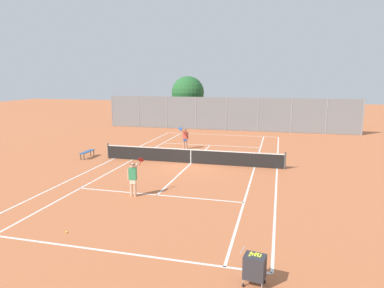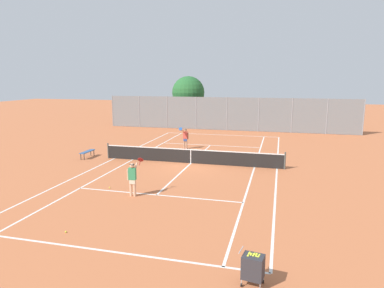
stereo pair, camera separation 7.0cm
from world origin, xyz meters
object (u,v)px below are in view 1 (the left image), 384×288
loose_tennis_ball_0 (110,188)px  courtside_bench (87,152)px  player_near_side (133,177)px  tennis_net (191,156)px  player_far_left (185,137)px  loose_tennis_ball_1 (67,232)px  tree_behind_left (188,93)px  ball_cart (255,267)px

loose_tennis_ball_0 → courtside_bench: bearing=129.5°
player_near_side → tennis_net: bearing=81.5°
player_far_left → loose_tennis_ball_1: player_far_left is taller
player_near_side → tree_behind_left: 24.98m
player_near_side → loose_tennis_ball_0: player_near_side is taller
loose_tennis_ball_1 → tree_behind_left: (-3.18, 28.74, 3.75)m
player_far_left → loose_tennis_ball_0: (-1.05, -10.49, -0.89)m
loose_tennis_ball_0 → tree_behind_left: size_ratio=0.01×
loose_tennis_ball_0 → tree_behind_left: (-2.26, 23.70, 3.75)m
ball_cart → loose_tennis_ball_0: ball_cart is taller
tennis_net → loose_tennis_ball_0: bearing=-113.8°
player_far_left → courtside_bench: player_far_left is taller
ball_cart → loose_tennis_ball_1: ball_cart is taller
ball_cart → loose_tennis_ball_1: (-6.79, 1.51, -0.50)m
tree_behind_left → courtside_bench: bearing=-98.0°
ball_cart → courtside_bench: size_ratio=0.64×
player_far_left → courtside_bench: size_ratio=1.18×
player_near_side → courtside_bench: size_ratio=1.18×
loose_tennis_ball_1 → tree_behind_left: size_ratio=0.01×
ball_cart → tree_behind_left: 32.01m
player_far_left → courtside_bench: 7.50m
player_far_left → loose_tennis_ball_0: size_ratio=26.88×
loose_tennis_ball_0 → courtside_bench: 7.52m
tree_behind_left → tennis_net: bearing=-74.4°
tennis_net → courtside_bench: tennis_net is taller
tree_behind_left → loose_tennis_ball_0: bearing=-84.5°
loose_tennis_ball_1 → courtside_bench: size_ratio=0.04×
ball_cart → player_near_side: size_ratio=0.54×
loose_tennis_ball_0 → loose_tennis_ball_1: 5.11m
ball_cart → tennis_net: bearing=111.8°
ball_cart → courtside_bench: (-12.48, 12.34, -0.13)m
player_near_side → loose_tennis_ball_1: (-0.73, -4.23, -0.89)m
player_near_side → tree_behind_left: (-3.91, 24.50, 2.86)m
ball_cart → tree_behind_left: tree_behind_left is taller
player_near_side → player_far_left: (-0.60, 11.29, 0.00)m
loose_tennis_ball_0 → tree_behind_left: tree_behind_left is taller
tennis_net → player_near_side: 6.92m
loose_tennis_ball_1 → courtside_bench: 12.24m
tennis_net → loose_tennis_ball_0: 6.61m
loose_tennis_ball_0 → tree_behind_left: bearing=95.5°
player_near_side → loose_tennis_ball_1: size_ratio=26.88×
tennis_net → player_near_side: (-1.02, -6.83, 0.42)m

